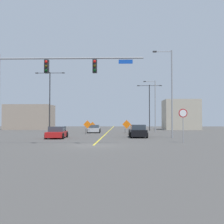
{
  "coord_description": "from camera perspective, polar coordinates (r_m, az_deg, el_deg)",
  "views": [
    {
      "loc": [
        2.07,
        -21.95,
        1.94
      ],
      "look_at": [
        0.78,
        23.7,
        3.34
      ],
      "focal_mm": 45.2,
      "sensor_mm": 36.0,
      "label": 1
    }
  ],
  "objects": [
    {
      "name": "stop_sign",
      "position": [
        25.29,
        14.18,
        -1.37
      ],
      "size": [
        0.76,
        0.07,
        2.97
      ],
      "color": "gray",
      "rests_on": "ground"
    },
    {
      "name": "car_red_near",
      "position": [
        31.79,
        -11.06,
        -4.1
      ],
      "size": [
        2.16,
        4.56,
        1.29
      ],
      "color": "red",
      "rests_on": "ground"
    },
    {
      "name": "construction_sign_median_near",
      "position": [
        40.22,
        -5.0,
        -2.71
      ],
      "size": [
        1.13,
        0.31,
        1.97
      ],
      "color": "orange",
      "rests_on": "ground"
    },
    {
      "name": "construction_sign_median_far",
      "position": [
        44.66,
        2.98,
        -2.61
      ],
      "size": [
        1.38,
        0.32,
        2.05
      ],
      "color": "orange",
      "rests_on": "ground"
    },
    {
      "name": "street_lamp_mid_left",
      "position": [
        54.7,
        7.58,
        1.76
      ],
      "size": [
        4.73,
        0.24,
        8.84
      ],
      "color": "black",
      "rests_on": "ground"
    },
    {
      "name": "roadside_building_west",
      "position": [
        65.4,
        -16.3,
        -1.0
      ],
      "size": [
        9.9,
        6.66,
        5.43
      ],
      "color": "gray",
      "rests_on": "ground"
    },
    {
      "name": "roadside_building_east",
      "position": [
        62.41,
        13.73,
        -0.54
      ],
      "size": [
        7.28,
        6.42,
        6.4
      ],
      "color": "#B2A893",
      "rests_on": "ground"
    },
    {
      "name": "street_lamp_mid_right",
      "position": [
        49.84,
        8.57,
        1.7
      ],
      "size": [
        2.11,
        0.24,
        8.95
      ],
      "color": "gray",
      "rests_on": "ground"
    },
    {
      "name": "street_lamp_near_left",
      "position": [
        47.19,
        -12.47,
        3.03
      ],
      "size": [
        4.82,
        0.24,
        9.89
      ],
      "color": "black",
      "rests_on": "ground"
    },
    {
      "name": "car_silver_approaching",
      "position": [
        45.38,
        -3.66,
        -3.45
      ],
      "size": [
        2.16,
        4.17,
        1.25
      ],
      "color": "#B7BABF",
      "rests_on": "ground"
    },
    {
      "name": "traffic_signal_assembly",
      "position": [
        22.97,
        -13.25,
        7.13
      ],
      "size": [
        11.54,
        0.44,
        7.21
      ],
      "color": "gray",
      "rests_on": "ground"
    },
    {
      "name": "street_lamp_near_right",
      "position": [
        32.51,
        11.79,
        4.43
      ],
      "size": [
        2.22,
        0.24,
        9.91
      ],
      "color": "gray",
      "rests_on": "ground"
    },
    {
      "name": "car_orange_passing",
      "position": [
        40.46,
        4.98,
        -3.61
      ],
      "size": [
        2.07,
        4.33,
        1.3
      ],
      "color": "orange",
      "rests_on": "ground"
    },
    {
      "name": "construction_sign_left_lane",
      "position": [
        58.77,
        -3.97,
        -2.62
      ],
      "size": [
        1.08,
        0.06,
        1.67
      ],
      "color": "orange",
      "rests_on": "ground"
    },
    {
      "name": "road_centre_stripe",
      "position": [
        62.63,
        -0.28,
        -3.52
      ],
      "size": [
        0.16,
        81.24,
        0.01
      ],
      "color": "yellow",
      "rests_on": "ground"
    },
    {
      "name": "car_black_far",
      "position": [
        32.89,
        5.29,
        -3.94
      ],
      "size": [
        2.02,
        4.48,
        1.47
      ],
      "color": "black",
      "rests_on": "ground"
    },
    {
      "name": "ground",
      "position": [
        22.13,
        -3.78,
        -6.77
      ],
      "size": [
        146.23,
        146.23,
        0.0
      ],
      "primitive_type": "plane",
      "color": "#4C4947"
    }
  ]
}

